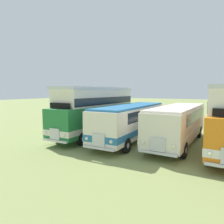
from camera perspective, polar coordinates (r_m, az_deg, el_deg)
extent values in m
cube|color=#237538|center=(19.44, -4.35, -1.48)|extent=(2.54, 10.75, 2.30)
cube|color=silver|center=(19.53, -4.33, -3.23)|extent=(2.58, 10.79, 0.44)
cube|color=#19232D|center=(19.71, -3.72, 0.38)|extent=(2.56, 8.35, 0.76)
cube|color=#19232D|center=(15.27, -15.50, -1.21)|extent=(2.20, 0.11, 0.90)
cube|color=silver|center=(15.39, -15.66, -5.88)|extent=(0.90, 0.12, 0.80)
cube|color=silver|center=(15.47, -15.69, -7.71)|extent=(2.30, 0.15, 0.16)
sphere|color=#EAEACC|center=(14.77, -13.20, -6.30)|extent=(0.22, 0.22, 0.22)
sphere|color=#EAEACC|center=(16.02, -17.98, -5.49)|extent=(0.22, 0.22, 0.22)
cube|color=silver|center=(19.50, -3.98, 4.15)|extent=(2.44, 9.85, 1.50)
cube|color=silver|center=(15.48, -14.55, 6.52)|extent=(2.40, 0.11, 0.24)
cube|color=silver|center=(23.32, 2.02, 6.39)|extent=(2.40, 0.11, 0.24)
cube|color=silver|center=(18.86, -0.93, 6.54)|extent=(0.14, 9.84, 0.24)
cube|color=silver|center=(20.18, -6.86, 6.45)|extent=(0.14, 9.84, 0.24)
cube|color=#19232D|center=(19.51, -3.98, 3.27)|extent=(2.48, 9.75, 0.64)
cube|color=black|center=(15.55, -14.30, 1.72)|extent=(1.90, 0.13, 0.40)
cylinder|color=black|center=(15.97, -8.43, -7.43)|extent=(0.28, 1.04, 1.04)
cylinder|color=silver|center=(15.88, -8.00, -7.50)|extent=(0.02, 0.36, 0.36)
cylinder|color=black|center=(17.45, -14.45, -6.42)|extent=(0.28, 1.04, 1.04)
cylinder|color=silver|center=(17.55, -14.80, -6.36)|extent=(0.02, 0.36, 0.36)
cylinder|color=black|center=(22.12, 3.33, -3.68)|extent=(0.28, 1.04, 1.04)
cylinder|color=silver|center=(22.05, 3.68, -3.71)|extent=(0.02, 0.36, 0.36)
cylinder|color=black|center=(23.20, -1.79, -3.22)|extent=(0.28, 1.04, 1.04)
cylinder|color=silver|center=(23.28, -2.11, -3.20)|extent=(0.02, 0.36, 0.36)
cube|color=silver|center=(17.44, 5.43, -2.33)|extent=(2.69, 10.38, 2.30)
cube|color=teal|center=(17.53, 5.41, -4.27)|extent=(2.73, 10.42, 0.44)
cube|color=#19232D|center=(17.73, 5.96, -0.25)|extent=(2.68, 7.98, 0.76)
cube|color=#19232D|center=(12.85, -3.53, -2.29)|extent=(2.20, 0.14, 0.90)
cube|color=silver|center=(12.99, -3.76, -7.82)|extent=(0.90, 0.14, 0.80)
cube|color=silver|center=(13.09, -3.81, -9.97)|extent=(2.30, 0.18, 0.16)
sphere|color=#EAEACC|center=(12.54, -0.26, -8.31)|extent=(0.22, 0.22, 0.22)
sphere|color=#EAEACC|center=(13.47, -7.04, -7.36)|extent=(0.22, 0.22, 0.22)
cube|color=teal|center=(17.31, 5.47, 1.67)|extent=(2.64, 9.98, 0.14)
cylinder|color=black|center=(14.01, 3.96, -9.26)|extent=(0.30, 1.04, 1.04)
cylinder|color=silver|center=(13.95, 4.53, -9.33)|extent=(0.03, 0.36, 0.36)
cylinder|color=black|center=(15.08, -4.09, -8.17)|extent=(0.30, 1.04, 1.04)
cylinder|color=silver|center=(15.16, -4.58, -8.10)|extent=(0.03, 0.36, 0.36)
cylinder|color=black|center=(20.38, 12.13, -4.61)|extent=(0.30, 1.04, 1.04)
cylinder|color=silver|center=(20.34, 12.54, -4.64)|extent=(0.03, 0.36, 0.36)
cylinder|color=black|center=(21.13, 6.12, -4.15)|extent=(0.30, 1.04, 1.04)
cylinder|color=silver|center=(21.18, 5.75, -4.12)|extent=(0.03, 0.36, 0.36)
cube|color=silver|center=(16.94, 17.98, -2.82)|extent=(2.69, 10.13, 2.30)
cube|color=silver|center=(17.04, 17.91, -4.82)|extent=(2.73, 10.17, 0.44)
cube|color=#19232D|center=(17.26, 18.33, -0.67)|extent=(2.67, 7.73, 0.76)
cube|color=#19232D|center=(12.09, 12.85, -2.94)|extent=(2.20, 0.14, 0.90)
cube|color=silver|center=(12.23, 12.56, -8.81)|extent=(0.90, 0.14, 0.80)
cube|color=silver|center=(12.34, 12.46, -11.09)|extent=(2.30, 0.18, 0.16)
sphere|color=#EAEACC|center=(11.99, 16.69, -9.22)|extent=(0.22, 0.22, 0.22)
sphere|color=#EAEACC|center=(12.52, 8.58, -8.40)|extent=(0.22, 0.22, 0.22)
cube|color=silver|center=(16.81, 18.11, 1.29)|extent=(2.64, 9.73, 0.14)
cylinder|color=black|center=(13.65, 19.36, -9.98)|extent=(0.30, 1.04, 1.04)
cylinder|color=silver|center=(13.63, 19.99, -10.03)|extent=(0.03, 0.36, 0.36)
cylinder|color=black|center=(14.25, 10.15, -9.08)|extent=(0.30, 1.04, 1.04)
cylinder|color=silver|center=(14.30, 9.58, -9.01)|extent=(0.03, 0.36, 0.36)
cylinder|color=black|center=(20.10, 23.13, -5.10)|extent=(0.30, 1.04, 1.04)
cylinder|color=silver|center=(20.08, 23.56, -5.13)|extent=(0.03, 0.36, 0.36)
cylinder|color=black|center=(20.51, 16.74, -4.67)|extent=(0.30, 1.04, 1.04)
cylinder|color=silver|center=(20.54, 16.33, -4.64)|extent=(0.03, 0.36, 0.36)
sphere|color=#EAEACC|center=(11.30, 25.66, -10.48)|extent=(0.22, 0.22, 0.22)
cube|color=silver|center=(16.11, 26.93, 6.04)|extent=(0.34, 8.93, 0.24)
cylinder|color=black|center=(13.07, 25.16, -10.92)|extent=(0.31, 1.05, 1.04)
cylinder|color=silver|center=(13.08, 24.50, -10.87)|extent=(0.03, 0.36, 0.36)
cylinder|color=black|center=(19.31, 27.20, -5.71)|extent=(0.31, 1.05, 1.04)
cylinder|color=silver|center=(19.32, 26.75, -5.68)|extent=(0.03, 0.36, 0.36)
cylinder|color=#8C704C|center=(31.46, 3.41, -0.85)|extent=(0.08, 0.08, 1.05)
cylinder|color=#8C704C|center=(28.70, 19.67, -1.82)|extent=(0.08, 0.08, 1.05)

